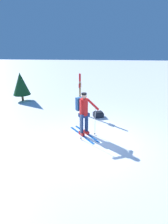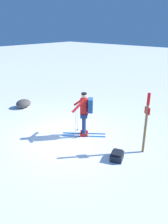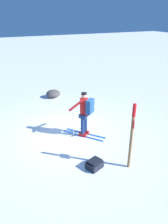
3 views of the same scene
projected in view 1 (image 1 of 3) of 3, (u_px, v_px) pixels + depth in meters
ground_plane at (94, 141)px, 6.83m from camera, size 80.00×80.00×0.00m
skier at (83, 111)px, 6.99m from camera, size 1.34×1.57×1.79m
dropped_backpack at (98, 114)px, 9.08m from camera, size 0.59×0.54×0.28m
trail_marker at (80, 91)px, 9.15m from camera, size 0.11×0.23×2.16m
pine_tree at (21, 84)px, 11.43m from camera, size 1.12×1.12×1.87m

